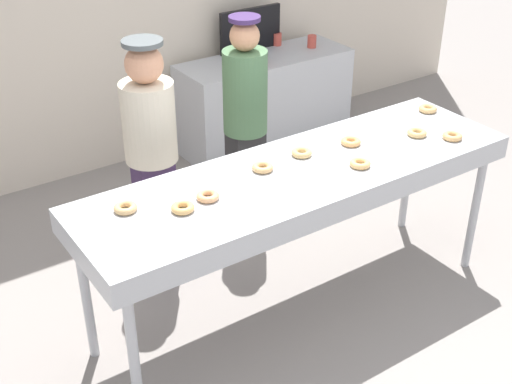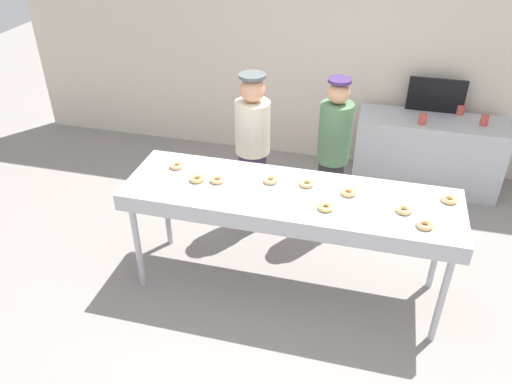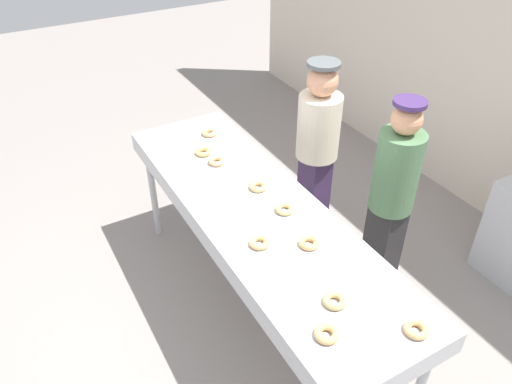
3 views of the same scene
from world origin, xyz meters
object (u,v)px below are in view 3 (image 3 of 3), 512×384
(glazed_donut_0, at_px, (309,243))
(glazed_donut_1, at_px, (259,242))
(glazed_donut_5, at_px, (258,186))
(glazed_donut_9, at_px, (285,209))
(worker_assistant, at_px, (317,147))
(glazed_donut_7, at_px, (217,161))
(worker_baker, at_px, (392,197))
(glazed_donut_3, at_px, (416,329))
(glazed_donut_6, at_px, (209,133))
(fryer_conveyor, at_px, (257,218))
(glazed_donut_8, at_px, (327,334))
(glazed_donut_2, at_px, (335,301))
(glazed_donut_4, at_px, (203,152))

(glazed_donut_0, height_order, glazed_donut_1, same)
(glazed_donut_1, height_order, glazed_donut_5, same)
(glazed_donut_9, xyz_separation_m, worker_assistant, (-0.65, 0.72, -0.08))
(glazed_donut_7, relative_size, worker_baker, 0.08)
(glazed_donut_3, height_order, glazed_donut_6, same)
(fryer_conveyor, bearing_deg, glazed_donut_3, 8.40)
(glazed_donut_5, xyz_separation_m, glazed_donut_8, (1.22, -0.33, 0.00))
(glazed_donut_3, bearing_deg, glazed_donut_2, -145.67)
(glazed_donut_3, bearing_deg, glazed_donut_4, -174.33)
(glazed_donut_3, height_order, glazed_donut_4, same)
(glazed_donut_5, distance_m, glazed_donut_8, 1.27)
(glazed_donut_6, bearing_deg, glazed_donut_0, -2.33)
(glazed_donut_2, bearing_deg, glazed_donut_5, 171.19)
(glazed_donut_0, bearing_deg, glazed_donut_9, 171.69)
(glazed_donut_1, xyz_separation_m, glazed_donut_5, (-0.50, 0.28, 0.00))
(glazed_donut_2, relative_size, glazed_donut_6, 1.00)
(glazed_donut_0, height_order, glazed_donut_5, same)
(glazed_donut_1, height_order, worker_baker, worker_baker)
(glazed_donut_9, bearing_deg, glazed_donut_0, -8.31)
(glazed_donut_1, xyz_separation_m, glazed_donut_7, (-0.93, 0.17, 0.00))
(glazed_donut_2, xyz_separation_m, glazed_donut_4, (-1.67, 0.03, 0.00))
(glazed_donut_0, bearing_deg, glazed_donut_2, -17.90)
(glazed_donut_0, xyz_separation_m, glazed_donut_6, (-1.49, 0.06, 0.00))
(glazed_donut_2, height_order, glazed_donut_8, same)
(glazed_donut_4, xyz_separation_m, worker_baker, (1.02, 0.96, -0.12))
(glazed_donut_1, relative_size, worker_baker, 0.08)
(fryer_conveyor, relative_size, glazed_donut_0, 21.88)
(glazed_donut_2, xyz_separation_m, glazed_donut_7, (-1.50, 0.06, 0.00))
(fryer_conveyor, relative_size, worker_baker, 1.66)
(glazed_donut_5, distance_m, glazed_donut_9, 0.30)
(glazed_donut_1, height_order, glazed_donut_4, same)
(glazed_donut_1, distance_m, glazed_donut_8, 0.73)
(glazed_donut_1, height_order, glazed_donut_8, same)
(fryer_conveyor, height_order, glazed_donut_1, glazed_donut_1)
(glazed_donut_3, distance_m, glazed_donut_5, 1.42)
(worker_assistant, bearing_deg, glazed_donut_7, 97.27)
(glazed_donut_9, bearing_deg, worker_assistant, 132.03)
(glazed_donut_3, height_order, glazed_donut_9, same)
(glazed_donut_1, distance_m, glazed_donut_7, 0.94)
(glazed_donut_0, relative_size, glazed_donut_9, 1.00)
(glazed_donut_5, height_order, glazed_donut_8, same)
(glazed_donut_3, height_order, glazed_donut_7, same)
(glazed_donut_2, bearing_deg, glazed_donut_6, 174.05)
(glazed_donut_6, bearing_deg, glazed_donut_8, -9.85)
(glazed_donut_7, distance_m, worker_baker, 1.27)
(glazed_donut_1, bearing_deg, fryer_conveyor, 152.24)
(fryer_conveyor, bearing_deg, glazed_donut_8, -11.50)
(worker_baker, xyz_separation_m, worker_assistant, (-0.77, -0.09, 0.04))
(glazed_donut_1, bearing_deg, glazed_donut_7, 169.35)
(fryer_conveyor, xyz_separation_m, glazed_donut_8, (1.03, -0.21, 0.10))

